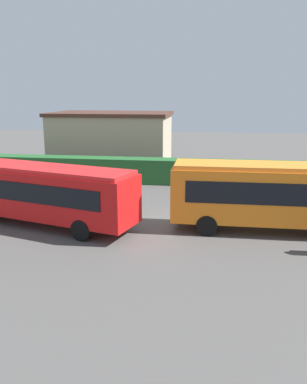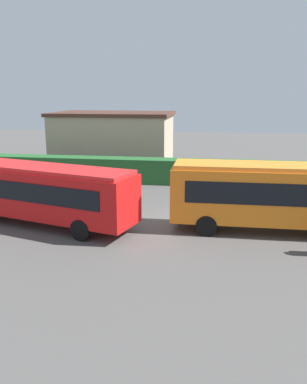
{
  "view_description": "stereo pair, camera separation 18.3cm",
  "coord_description": "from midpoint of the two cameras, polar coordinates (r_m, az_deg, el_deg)",
  "views": [
    {
      "loc": [
        1.79,
        -19.84,
        6.58
      ],
      "look_at": [
        -1.17,
        0.22,
        1.53
      ],
      "focal_mm": 37.2,
      "sensor_mm": 36.0,
      "label": 1
    },
    {
      "loc": [
        1.97,
        -19.82,
        6.58
      ],
      "look_at": [
        -1.17,
        0.22,
        1.53
      ],
      "focal_mm": 37.2,
      "sensor_mm": 36.0,
      "label": 2
    }
  ],
  "objects": [
    {
      "name": "ground_plane",
      "position": [
        20.98,
        3.33,
        -4.32
      ],
      "size": [
        100.63,
        100.63,
        0.0
      ],
      "primitive_type": "plane",
      "color": "#514F4C"
    },
    {
      "name": "bus_red",
      "position": [
        20.96,
        -15.91,
        0.19
      ],
      "size": [
        10.72,
        5.15,
        3.06
      ],
      "rotation": [
        0.0,
        0.0,
        2.87
      ],
      "color": "red",
      "rests_on": "ground_plane"
    },
    {
      "name": "bus_orange",
      "position": [
        19.85,
        16.23,
        -0.21
      ],
      "size": [
        9.27,
        2.47,
        3.33
      ],
      "rotation": [
        0.0,
        0.0,
        0.01
      ],
      "color": "orange",
      "rests_on": "ground_plane"
    },
    {
      "name": "person_left",
      "position": [
        24.6,
        -13.47,
        0.56
      ],
      "size": [
        0.47,
        0.45,
        1.93
      ],
      "rotation": [
        0.0,
        0.0,
        4.05
      ],
      "color": "black",
      "rests_on": "ground_plane"
    },
    {
      "name": "person_center",
      "position": [
        24.01,
        13.01,
        -0.1
      ],
      "size": [
        0.54,
        0.51,
        1.7
      ],
      "rotation": [
        0.0,
        0.0,
        2.27
      ],
      "color": "#334C8C",
      "rests_on": "ground_plane"
    },
    {
      "name": "hedge_row",
      "position": [
        29.6,
        5.11,
        2.89
      ],
      "size": [
        62.32,
        1.6,
        1.83
      ],
      "primitive_type": "cube",
      "color": "#245C2B",
      "rests_on": "ground_plane"
    },
    {
      "name": "depot_building",
      "position": [
        36.3,
        -5.56,
        7.44
      ],
      "size": [
        10.43,
        6.9,
        4.95
      ],
      "color": "tan",
      "rests_on": "ground_plane"
    }
  ]
}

